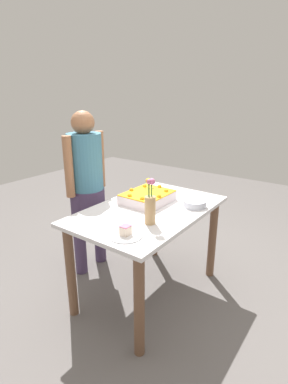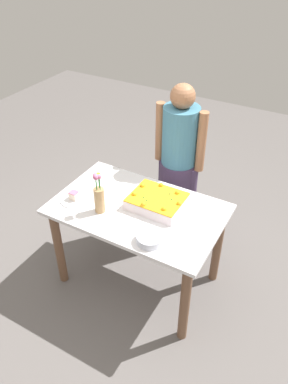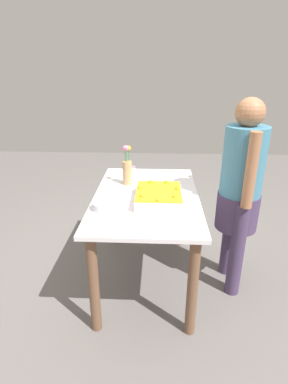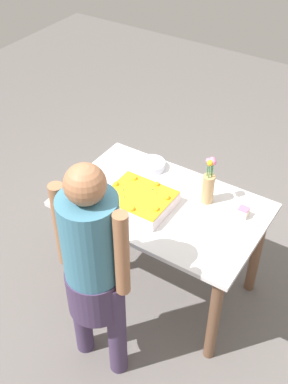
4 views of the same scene
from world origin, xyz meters
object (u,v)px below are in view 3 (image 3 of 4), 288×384
(serving_plate_with_slice, at_px, (132,173))
(cake_knife, at_px, (167,178))
(flower_vase, at_px, (127,169))
(fruit_bowl, at_px, (106,205))
(sheet_cake, at_px, (159,196))
(person_standing, at_px, (240,187))

(serving_plate_with_slice, xyz_separation_m, cake_knife, (0.08, 0.31, -0.01))
(serving_plate_with_slice, distance_m, flower_vase, 0.27)
(flower_vase, distance_m, fruit_bowl, 0.49)
(sheet_cake, bearing_deg, flower_vase, -142.23)
(sheet_cake, relative_size, fruit_bowl, 2.18)
(sheet_cake, relative_size, serving_plate_with_slice, 1.81)
(cake_knife, relative_size, person_standing, 0.13)
(serving_plate_with_slice, height_order, cake_knife, serving_plate_with_slice)
(sheet_cake, xyz_separation_m, serving_plate_with_slice, (-0.58, -0.24, -0.03))
(cake_knife, xyz_separation_m, flower_vase, (0.17, -0.33, 0.13))
(serving_plate_with_slice, xyz_separation_m, flower_vase, (0.25, -0.02, 0.12))
(sheet_cake, bearing_deg, serving_plate_with_slice, -157.37)
(sheet_cake, height_order, cake_knife, sheet_cake)
(sheet_cake, bearing_deg, cake_knife, 171.96)
(sheet_cake, height_order, flower_vase, flower_vase)
(flower_vase, xyz_separation_m, person_standing, (0.23, 0.86, -0.05))
(cake_knife, bearing_deg, person_standing, 56.85)
(sheet_cake, xyz_separation_m, person_standing, (-0.11, 0.60, 0.04))
(flower_vase, bearing_deg, cake_knife, 116.86)
(sheet_cake, bearing_deg, person_standing, 100.02)
(serving_plate_with_slice, bearing_deg, cake_knife, 75.33)
(sheet_cake, height_order, serving_plate_with_slice, sheet_cake)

